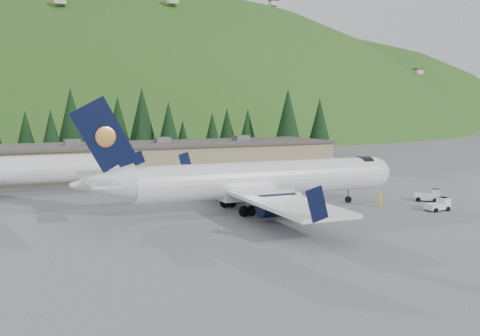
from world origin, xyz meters
name	(u,v)px	position (x,y,z in m)	size (l,w,h in m)	color
ground	(263,210)	(0.00, 0.00, 0.00)	(600.00, 600.00, 0.00)	slate
airliner	(254,181)	(-1.08, 0.04, 3.27)	(36.96, 34.62, 12.28)	white
second_airliner	(9,170)	(-24.92, 22.00, 3.32)	(27.50, 11.00, 10.05)	white
baggage_tug_a	(439,205)	(17.18, -8.49, 0.63)	(2.66, 1.62, 1.41)	silver
baggage_tug_b	(429,196)	(20.50, -3.70, 0.69)	(3.05, 3.08, 1.54)	silver
terminal_building	(134,158)	(-5.01, 38.00, 2.62)	(71.00, 17.00, 6.10)	#93845D
ramp_worker	(380,201)	(12.49, -4.46, 0.79)	(0.58, 0.38, 1.58)	#F3F10A
tree_line	(113,126)	(-4.04, 59.67, 7.35)	(112.14, 16.97, 14.45)	black
hills	(170,290)	(53.34, 207.38, -82.80)	(614.00, 330.00, 300.00)	#2A511B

